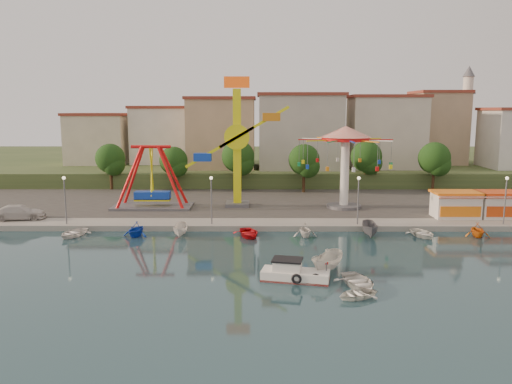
{
  "coord_description": "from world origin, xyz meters",
  "views": [
    {
      "loc": [
        -2.88,
        -40.46,
        13.03
      ],
      "look_at": [
        -3.14,
        14.0,
        4.0
      ],
      "focal_mm": 35.0,
      "sensor_mm": 36.0,
      "label": 1
    }
  ],
  "objects_px": {
    "pirate_ship_ride": "(152,178)",
    "rowboat_a": "(358,282)",
    "wave_swinger": "(345,148)",
    "van": "(19,212)",
    "skiff": "(328,263)",
    "kamikaze_tower": "(241,147)",
    "cabin_motorboat": "(294,274)"
  },
  "relations": [
    {
      "from": "pirate_ship_ride",
      "to": "rowboat_a",
      "type": "relative_size",
      "value": 2.49
    },
    {
      "from": "kamikaze_tower",
      "to": "skiff",
      "type": "relative_size",
      "value": 3.71
    },
    {
      "from": "wave_swinger",
      "to": "rowboat_a",
      "type": "height_order",
      "value": "wave_swinger"
    },
    {
      "from": "pirate_ship_ride",
      "to": "kamikaze_tower",
      "type": "relative_size",
      "value": 0.61
    },
    {
      "from": "pirate_ship_ride",
      "to": "wave_swinger",
      "type": "relative_size",
      "value": 0.86
    },
    {
      "from": "pirate_ship_ride",
      "to": "van",
      "type": "distance_m",
      "value": 15.76
    },
    {
      "from": "pirate_ship_ride",
      "to": "kamikaze_tower",
      "type": "bearing_deg",
      "value": 3.96
    },
    {
      "from": "rowboat_a",
      "to": "skiff",
      "type": "bearing_deg",
      "value": 106.47
    },
    {
      "from": "pirate_ship_ride",
      "to": "kamikaze_tower",
      "type": "xyz_separation_m",
      "value": [
        11.28,
        0.78,
        3.95
      ]
    },
    {
      "from": "rowboat_a",
      "to": "skiff",
      "type": "height_order",
      "value": "skiff"
    },
    {
      "from": "rowboat_a",
      "to": "kamikaze_tower",
      "type": "bearing_deg",
      "value": 94.56
    },
    {
      "from": "cabin_motorboat",
      "to": "skiff",
      "type": "bearing_deg",
      "value": 41.54
    },
    {
      "from": "van",
      "to": "cabin_motorboat",
      "type": "bearing_deg",
      "value": -133.18
    },
    {
      "from": "wave_swinger",
      "to": "kamikaze_tower",
      "type": "bearing_deg",
      "value": 176.7
    },
    {
      "from": "wave_swinger",
      "to": "rowboat_a",
      "type": "bearing_deg",
      "value": -97.31
    },
    {
      "from": "wave_swinger",
      "to": "rowboat_a",
      "type": "xyz_separation_m",
      "value": [
        -3.5,
        -27.27,
        -7.78
      ]
    },
    {
      "from": "kamikaze_tower",
      "to": "van",
      "type": "height_order",
      "value": "kamikaze_tower"
    },
    {
      "from": "pirate_ship_ride",
      "to": "rowboat_a",
      "type": "distance_m",
      "value": 34.62
    },
    {
      "from": "rowboat_a",
      "to": "van",
      "type": "relative_size",
      "value": 0.71
    },
    {
      "from": "pirate_ship_ride",
      "to": "skiff",
      "type": "xyz_separation_m",
      "value": [
        19.1,
        -24.14,
        -3.54
      ]
    },
    {
      "from": "kamikaze_tower",
      "to": "cabin_motorboat",
      "type": "distance_m",
      "value": 28.14
    },
    {
      "from": "wave_swinger",
      "to": "pirate_ship_ride",
      "type": "bearing_deg",
      "value": -179.96
    },
    {
      "from": "kamikaze_tower",
      "to": "skiff",
      "type": "distance_m",
      "value": 27.17
    },
    {
      "from": "wave_swinger",
      "to": "cabin_motorboat",
      "type": "height_order",
      "value": "wave_swinger"
    },
    {
      "from": "skiff",
      "to": "van",
      "type": "relative_size",
      "value": 0.78
    },
    {
      "from": "pirate_ship_ride",
      "to": "wave_swinger",
      "type": "bearing_deg",
      "value": 0.04
    },
    {
      "from": "pirate_ship_ride",
      "to": "kamikaze_tower",
      "type": "distance_m",
      "value": 11.98
    },
    {
      "from": "pirate_ship_ride",
      "to": "cabin_motorboat",
      "type": "distance_m",
      "value": 30.73
    },
    {
      "from": "kamikaze_tower",
      "to": "wave_swinger",
      "type": "relative_size",
      "value": 1.42
    },
    {
      "from": "wave_swinger",
      "to": "van",
      "type": "distance_m",
      "value": 39.5
    },
    {
      "from": "pirate_ship_ride",
      "to": "rowboat_a",
      "type": "height_order",
      "value": "pirate_ship_ride"
    },
    {
      "from": "wave_swinger",
      "to": "van",
      "type": "bearing_deg",
      "value": -169.59
    }
  ]
}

